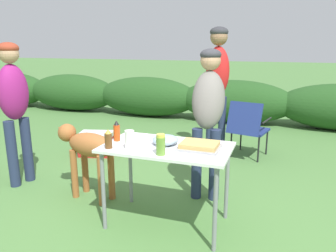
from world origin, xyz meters
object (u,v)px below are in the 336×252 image
(beer_bottle, at_px, (108,139))
(standing_person_in_dark_puffer, at_px, (14,99))
(folding_table, at_px, (167,154))
(standing_person_in_gray_fleece, at_px, (208,106))
(standing_person_in_red_jacket, at_px, (218,74))
(relish_jar, at_px, (161,145))
(cooler_box, at_px, (97,144))
(paper_cup_stack, at_px, (130,140))
(plate_stack, at_px, (138,140))
(camp_chair_green_behind_table, at_px, (248,126))
(hot_sauce_bottle, at_px, (117,131))
(food_tray, at_px, (200,146))
(dog, at_px, (88,149))
(mixing_bowl, at_px, (165,140))

(beer_bottle, relative_size, standing_person_in_dark_puffer, 0.10)
(folding_table, distance_m, standing_person_in_gray_fleece, 0.81)
(standing_person_in_gray_fleece, height_order, standing_person_in_red_jacket, standing_person_in_red_jacket)
(relish_jar, distance_m, cooler_box, 2.46)
(folding_table, relative_size, paper_cup_stack, 6.96)
(paper_cup_stack, xyz_separation_m, beer_bottle, (-0.18, -0.04, -0.00))
(plate_stack, relative_size, relish_jar, 1.32)
(standing_person_in_dark_puffer, relative_size, camp_chair_green_behind_table, 1.95)
(plate_stack, height_order, beer_bottle, beer_bottle)
(camp_chair_green_behind_table, distance_m, cooler_box, 2.21)
(hot_sauce_bottle, distance_m, standing_person_in_gray_fleece, 1.00)
(food_tray, distance_m, plate_stack, 0.57)
(relish_jar, relative_size, standing_person_in_dark_puffer, 0.10)
(relish_jar, height_order, standing_person_in_gray_fleece, standing_person_in_gray_fleece)
(beer_bottle, relative_size, camp_chair_green_behind_table, 0.20)
(plate_stack, distance_m, camp_chair_green_behind_table, 2.18)
(standing_person_in_red_jacket, distance_m, cooler_box, 2.03)
(relish_jar, bearing_deg, standing_person_in_dark_puffer, 165.20)
(folding_table, distance_m, plate_stack, 0.30)
(food_tray, xyz_separation_m, standing_person_in_dark_puffer, (-2.20, 0.26, 0.24))
(folding_table, height_order, dog, dog)
(dog, bearing_deg, standing_person_in_red_jacket, -18.22)
(hot_sauce_bottle, bearing_deg, mixing_bowl, 5.41)
(dog, relative_size, camp_chair_green_behind_table, 1.06)
(folding_table, xyz_separation_m, relish_jar, (0.03, -0.23, 0.16))
(beer_bottle, distance_m, dog, 0.74)
(folding_table, height_order, beer_bottle, beer_bottle)
(food_tray, height_order, cooler_box, food_tray)
(dog, bearing_deg, plate_stack, -96.82)
(paper_cup_stack, bearing_deg, standing_person_in_gray_fleece, 62.49)
(paper_cup_stack, relative_size, standing_person_in_dark_puffer, 0.10)
(mixing_bowl, relative_size, cooler_box, 0.42)
(beer_bottle, distance_m, cooler_box, 2.16)
(hot_sauce_bottle, distance_m, standing_person_in_dark_puffer, 1.47)
(standing_person_in_dark_puffer, bearing_deg, paper_cup_stack, -95.18)
(standing_person_in_dark_puffer, xyz_separation_m, standing_person_in_red_jacket, (1.93, 1.80, 0.18))
(standing_person_in_red_jacket, relative_size, dog, 2.07)
(standing_person_in_gray_fleece, bearing_deg, hot_sauce_bottle, -140.55)
(mixing_bowl, xyz_separation_m, standing_person_in_dark_puffer, (-1.88, 0.24, 0.22))
(camp_chair_green_behind_table, bearing_deg, relish_jar, -88.23)
(beer_bottle, relative_size, relish_jar, 0.97)
(paper_cup_stack, xyz_separation_m, hot_sauce_bottle, (-0.21, 0.17, 0.01))
(mixing_bowl, height_order, beer_bottle, beer_bottle)
(mixing_bowl, relative_size, standing_person_in_gray_fleece, 0.15)
(standing_person_in_red_jacket, relative_size, cooler_box, 3.34)
(standing_person_in_gray_fleece, bearing_deg, paper_cup_stack, -124.72)
(food_tray, bearing_deg, plate_stack, 178.76)
(folding_table, relative_size, cooler_box, 2.01)
(hot_sauce_bottle, bearing_deg, paper_cup_stack, -38.80)
(paper_cup_stack, distance_m, dog, 0.85)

